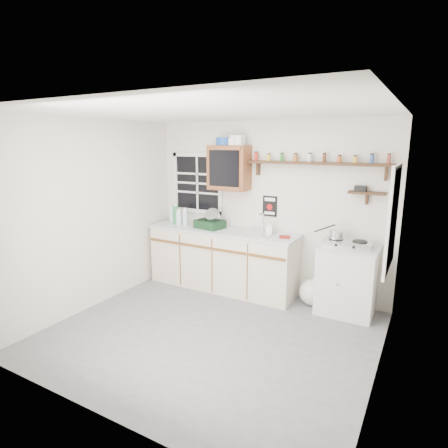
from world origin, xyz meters
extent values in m
cube|color=#57575A|center=(0.00, 0.00, -0.01)|extent=(3.60, 3.20, 0.02)
cube|color=white|center=(0.00, 0.00, 2.51)|extent=(3.60, 3.20, 0.02)
cube|color=beige|center=(-1.81, 0.00, 1.25)|extent=(0.02, 3.20, 2.50)
cube|color=beige|center=(1.81, 0.00, 1.25)|extent=(0.02, 3.20, 2.50)
cube|color=beige|center=(0.00, 1.61, 1.25)|extent=(3.60, 0.02, 2.50)
cube|color=beige|center=(0.00, -1.61, 1.25)|extent=(3.60, 0.02, 2.50)
cube|color=beige|center=(-0.58, 1.30, 0.44)|extent=(2.27, 0.60, 0.88)
cube|color=#A9ACB2|center=(-0.58, 1.30, 0.90)|extent=(2.31, 0.62, 0.04)
cube|color=brown|center=(-1.44, 0.99, 0.70)|extent=(0.53, 0.02, 0.03)
cube|color=brown|center=(-0.87, 0.99, 0.70)|extent=(0.53, 0.02, 0.03)
cube|color=brown|center=(-0.30, 0.99, 0.70)|extent=(0.53, 0.02, 0.03)
cube|color=brown|center=(0.27, 0.99, 0.70)|extent=(0.53, 0.02, 0.03)
cube|color=#B6B7B0|center=(1.25, 1.33, 0.44)|extent=(0.70, 0.55, 0.88)
cube|color=#A9ACB2|center=(1.25, 1.33, 0.90)|extent=(0.73, 0.57, 0.03)
cube|color=silver|center=(-0.05, 1.30, 0.93)|extent=(0.52, 0.44, 0.03)
cylinder|color=silver|center=(0.00, 1.46, 1.06)|extent=(0.02, 0.02, 0.28)
cylinder|color=silver|center=(0.00, 1.40, 1.19)|extent=(0.02, 0.14, 0.02)
cube|color=brown|center=(-0.55, 1.45, 1.82)|extent=(0.60, 0.30, 0.65)
cube|color=black|center=(-0.55, 1.29, 1.82)|extent=(0.48, 0.02, 0.52)
cylinder|color=#174399|center=(-0.64, 1.45, 2.21)|extent=(0.24, 0.24, 0.11)
cube|color=white|center=(-0.41, 1.45, 2.22)|extent=(0.18, 0.15, 0.14)
cylinder|color=white|center=(-0.47, 1.40, 2.20)|extent=(0.12, 0.12, 0.10)
cube|color=black|center=(0.73, 1.51, 1.92)|extent=(1.91, 0.18, 0.04)
cube|color=black|center=(-0.13, 1.55, 1.82)|extent=(0.03, 0.10, 0.18)
cube|color=black|center=(1.58, 1.55, 1.82)|extent=(0.03, 0.10, 0.18)
cylinder|color=red|center=(-0.15, 1.51, 1.99)|extent=(0.05, 0.05, 0.11)
cylinder|color=black|center=(-0.15, 1.51, 2.06)|extent=(0.05, 0.05, 0.02)
cylinder|color=gold|center=(0.04, 1.51, 1.98)|extent=(0.05, 0.05, 0.09)
cylinder|color=black|center=(0.04, 1.51, 2.03)|extent=(0.05, 0.05, 0.02)
cylinder|color=#267226|center=(0.24, 1.51, 1.99)|extent=(0.05, 0.05, 0.10)
cylinder|color=black|center=(0.24, 1.51, 2.05)|extent=(0.04, 0.04, 0.02)
cylinder|color=#99591E|center=(0.43, 1.51, 1.99)|extent=(0.06, 0.06, 0.10)
cylinder|color=black|center=(0.43, 1.51, 2.04)|extent=(0.05, 0.05, 0.02)
cylinder|color=silver|center=(0.63, 1.51, 1.99)|extent=(0.06, 0.06, 0.10)
cylinder|color=black|center=(0.63, 1.51, 2.05)|extent=(0.05, 0.05, 0.02)
cylinder|color=#4C2614|center=(0.82, 1.51, 1.99)|extent=(0.04, 0.04, 0.11)
cylinder|color=black|center=(0.82, 1.51, 2.05)|extent=(0.04, 0.04, 0.02)
cylinder|color=#B24C19|center=(1.02, 1.51, 1.98)|extent=(0.05, 0.05, 0.08)
cylinder|color=black|center=(1.02, 1.51, 2.03)|extent=(0.04, 0.04, 0.02)
cylinder|color=gold|center=(1.21, 1.51, 1.98)|extent=(0.05, 0.05, 0.08)
cylinder|color=black|center=(1.21, 1.51, 2.03)|extent=(0.05, 0.05, 0.02)
cylinder|color=#334C8C|center=(1.41, 1.51, 1.99)|extent=(0.05, 0.05, 0.11)
cylinder|color=black|center=(1.41, 1.51, 2.05)|extent=(0.05, 0.05, 0.02)
cylinder|color=maroon|center=(1.60, 1.51, 1.99)|extent=(0.04, 0.04, 0.11)
cylinder|color=black|center=(1.60, 1.51, 2.05)|extent=(0.04, 0.04, 0.02)
cube|color=black|center=(1.38, 1.52, 1.57)|extent=(0.45, 0.15, 0.03)
cube|color=black|center=(1.38, 1.56, 1.49)|extent=(0.03, 0.08, 0.14)
cube|color=black|center=(1.30, 1.52, 1.62)|extent=(0.14, 0.10, 0.07)
cube|color=black|center=(0.05, 1.59, 1.28)|extent=(0.22, 0.01, 0.30)
cube|color=white|center=(0.05, 1.58, 1.38)|extent=(0.16, 0.00, 0.05)
cylinder|color=#A50C0C|center=(0.05, 1.58, 1.27)|extent=(0.09, 0.01, 0.09)
cube|color=white|center=(0.05, 1.58, 1.18)|extent=(0.16, 0.00, 0.04)
cube|color=black|center=(-1.20, 1.59, 1.55)|extent=(0.85, 0.02, 0.90)
cube|color=silver|center=(-1.20, 1.59, 1.55)|extent=(0.93, 0.03, 0.98)
cube|color=black|center=(1.79, 0.55, 1.45)|extent=(0.02, 0.70, 1.00)
cube|color=silver|center=(1.79, 0.55, 1.45)|extent=(0.03, 0.78, 1.08)
cylinder|color=silver|center=(-1.52, 1.31, 1.04)|extent=(0.08, 0.08, 0.24)
cylinder|color=white|center=(-1.52, 1.31, 1.17)|extent=(0.04, 0.04, 0.03)
cylinder|color=#28793F|center=(-1.42, 1.27, 1.07)|extent=(0.09, 0.09, 0.29)
cylinder|color=white|center=(-1.42, 1.27, 1.23)|extent=(0.05, 0.05, 0.03)
cylinder|color=silver|center=(-1.35, 1.26, 1.03)|extent=(0.08, 0.08, 0.22)
cylinder|color=white|center=(-1.35, 1.26, 1.16)|extent=(0.05, 0.05, 0.03)
cylinder|color=silver|center=(-1.24, 1.27, 1.04)|extent=(0.07, 0.07, 0.25)
cylinder|color=white|center=(-1.24, 1.27, 1.18)|extent=(0.04, 0.04, 0.03)
cube|color=black|center=(-0.79, 1.29, 0.98)|extent=(0.46, 0.38, 0.12)
cylinder|color=silver|center=(-0.74, 1.29, 1.10)|extent=(0.26, 0.29, 0.24)
imported|color=silver|center=(0.13, 1.40, 1.01)|extent=(0.11, 0.11, 0.19)
cube|color=maroon|center=(0.41, 1.28, 0.93)|extent=(0.18, 0.16, 0.02)
cube|color=silver|center=(1.23, 1.31, 0.95)|extent=(0.61, 0.35, 0.07)
cylinder|color=black|center=(1.08, 1.31, 0.99)|extent=(0.18, 0.18, 0.01)
cylinder|color=black|center=(1.38, 1.31, 0.99)|extent=(0.18, 0.18, 0.01)
cylinder|color=silver|center=(1.08, 1.31, 1.04)|extent=(0.18, 0.18, 0.11)
cylinder|color=black|center=(0.90, 1.39, 1.08)|extent=(0.32, 0.18, 0.18)
ellipsoid|color=silver|center=(0.80, 1.35, 0.18)|extent=(0.38, 0.35, 0.40)
cone|color=silver|center=(0.82, 1.35, 0.36)|extent=(0.11, 0.11, 0.11)
camera|label=1|loc=(2.09, -3.43, 2.19)|focal=30.00mm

